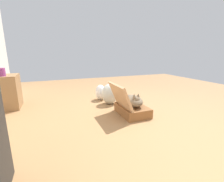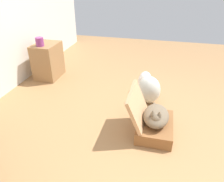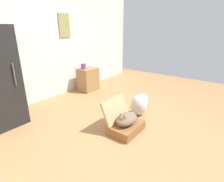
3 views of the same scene
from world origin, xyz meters
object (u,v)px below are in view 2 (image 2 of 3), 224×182
Objects in this scene: cat at (156,116)px; vase_tall at (40,42)px; suitcase_base at (155,127)px; plastic_bag_white at (149,90)px; side_table at (48,61)px; plastic_bag_clear at (145,81)px.

vase_tall is at bearing 63.19° from cat.
plastic_bag_white is (0.63, 0.14, 0.13)m from suitcase_base.
vase_tall is (-0.12, 0.02, 0.36)m from side_table.
plastic_bag_clear is (0.97, 0.22, -0.07)m from cat.
suitcase_base is 1.12× the size of cat.
cat is 2.18m from vase_tall.
plastic_bag_white is 1.26× the size of plastic_bag_clear.
vase_tall is at bearing 63.39° from suitcase_base.
plastic_bag_white is at bearing -100.41° from vase_tall.
plastic_bag_clear is at bearing -94.04° from side_table.
suitcase_base is 0.96× the size of side_table.
plastic_bag_white is at bearing -165.60° from plastic_bag_clear.
side_table reaches higher than plastic_bag_clear.
plastic_bag_clear is 1.67m from side_table.
cat is 1.27× the size of plastic_bag_white.
suitcase_base is 1.42× the size of plastic_bag_white.
plastic_bag_clear is at bearing 13.00° from suitcase_base.
plastic_bag_white reaches higher than suitcase_base.
cat is at bearing -167.12° from plastic_bag_clear.
cat is at bearing -167.92° from plastic_bag_white.
vase_tall is (0.96, 1.91, 0.58)m from suitcase_base.
vase_tall reaches higher than plastic_bag_clear.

